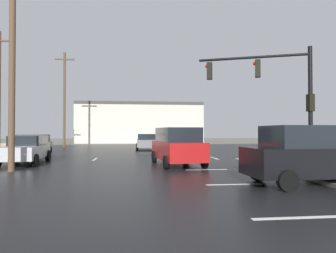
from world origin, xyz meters
TOP-DOWN VIEW (x-y plane):
  - ground_plane at (0.00, 0.00)m, footprint 120.00×120.00m
  - road_asphalt at (0.00, 0.00)m, footprint 44.00×44.00m
  - snow_strip_curbside at (5.00, -4.00)m, footprint 4.00×1.60m
  - lane_markings at (1.20, -1.38)m, footprint 36.15×36.15m
  - traffic_signal_mast at (4.17, -4.81)m, footprint 5.59×2.35m
  - strip_building_background at (-2.55, 29.86)m, footprint 19.83×8.00m
  - sedan_silver at (-9.54, -2.21)m, footprint 2.28×4.63m
  - suv_black at (2.79, -10.31)m, footprint 4.91×2.36m
  - sedan_grey at (-2.25, 9.66)m, footprint 2.11×4.57m
  - suv_red at (-1.12, -3.90)m, footprint 2.60×4.99m
  - sedan_tan at (-11.20, 3.44)m, footprint 2.39×4.67m
  - utility_pole_mid at (-8.98, -5.72)m, footprint 2.20×0.28m
  - utility_pole_distant at (-11.45, 15.42)m, footprint 2.20×0.28m

SIDE VIEW (x-z plane):
  - ground_plane at x=0.00m, z-range 0.00..0.00m
  - road_asphalt at x=0.00m, z-range 0.00..0.02m
  - lane_markings at x=1.20m, z-range 0.02..0.03m
  - snow_strip_curbside at x=5.00m, z-range 0.14..0.20m
  - sedan_silver at x=-9.54m, z-range 0.06..1.64m
  - sedan_grey at x=-2.25m, z-range 0.06..1.64m
  - sedan_tan at x=-11.20m, z-range 0.06..1.64m
  - suv_black at x=2.79m, z-range 0.08..2.11m
  - suv_red at x=-1.12m, z-range 0.08..2.11m
  - strip_building_background at x=-2.55m, z-range 0.00..6.45m
  - traffic_signal_mast at x=4.17m, z-range 1.19..7.35m
  - utility_pole_mid at x=-8.98m, z-range 0.21..9.41m
  - utility_pole_distant at x=-11.45m, z-range 0.22..11.17m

